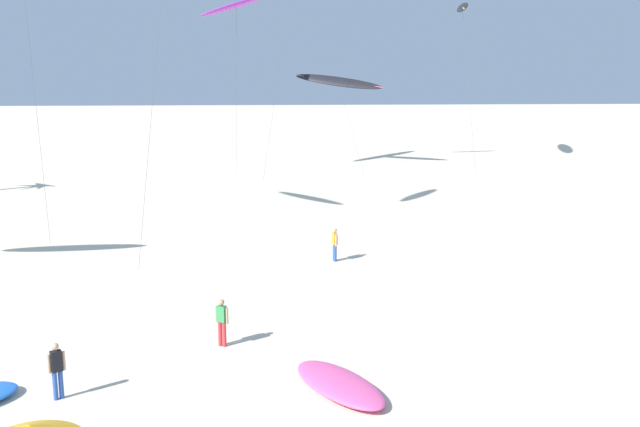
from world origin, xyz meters
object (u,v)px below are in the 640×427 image
flying_kite_1 (462,7)px  grounded_kite_0 (339,384)px  person_foreground_walker (335,243)px  person_mid_field (57,368)px  flying_kite_5 (237,5)px  flying_kite_2 (339,82)px  person_near_left (222,320)px

flying_kite_1 → grounded_kite_0: size_ratio=3.66×
person_foreground_walker → person_mid_field: (-9.01, -14.28, 0.04)m
person_mid_field → flying_kite_5: bearing=86.2°
flying_kite_2 → person_mid_field: bearing=-104.2°
flying_kite_2 → person_near_left: bearing=-99.7°
grounded_kite_0 → person_mid_field: 8.14m
person_mid_field → grounded_kite_0: bearing=0.7°
flying_kite_1 → flying_kite_5: bearing=-166.0°
person_mid_field → person_near_left: bearing=40.4°
flying_kite_5 → grounded_kite_0: bearing=-83.2°
person_foreground_walker → person_near_left: 11.49m
person_foreground_walker → grounded_kite_0: bearing=-93.6°
grounded_kite_0 → person_mid_field: bearing=-179.3°
flying_kite_2 → flying_kite_5: 11.17m
flying_kite_2 → person_mid_field: size_ratio=5.82×
flying_kite_2 → flying_kite_5: size_ratio=0.64×
person_near_left → flying_kite_5: bearing=92.2°
flying_kite_1 → flying_kite_2: flying_kite_1 is taller
flying_kite_2 → grounded_kite_0: size_ratio=2.39×
flying_kite_5 → person_near_left: bearing=-87.8°
flying_kite_2 → grounded_kite_0: 47.01m
person_near_left → person_mid_field: person_mid_field is taller
flying_kite_5 → flying_kite_2: bearing=15.9°
person_foreground_walker → flying_kite_1: bearing=67.7°
flying_kite_1 → grounded_kite_0: 53.05m
flying_kite_2 → person_mid_field: flying_kite_2 is taller
grounded_kite_0 → person_mid_field: size_ratio=2.43×
flying_kite_1 → person_mid_field: 55.83m
flying_kite_2 → flying_kite_5: bearing=-164.1°
person_foreground_walker → person_mid_field: 16.88m
flying_kite_5 → grounded_kite_0: (5.22, -43.77, -13.83)m
grounded_kite_0 → flying_kite_1: bearing=72.8°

